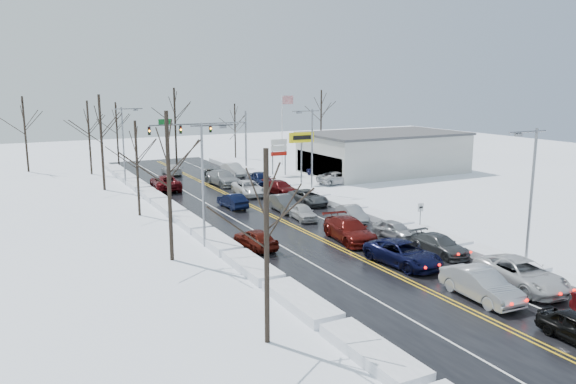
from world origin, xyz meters
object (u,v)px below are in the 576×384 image
flagpole (283,124)px  oncoming_car_0 (233,208)px  traffic_signal_mast (210,131)px  tires_plus_sign (302,141)px  dealership_building (383,152)px

flagpole → oncoming_car_0: bearing=-126.6°
traffic_signal_mast → tires_plus_sign: bearing=-59.5°
traffic_signal_mast → flagpole: size_ratio=1.33×
oncoming_car_0 → flagpole: bearing=-130.5°
oncoming_car_0 → traffic_signal_mast: bearing=-108.2°
traffic_signal_mast → dealership_building: size_ratio=0.65×
flagpole → traffic_signal_mast: bearing=-170.3°
traffic_signal_mast → oncoming_car_0: bearing=-104.3°
dealership_building → oncoming_car_0: dealership_building is taller
flagpole → dealership_building: flagpole is taller
tires_plus_sign → oncoming_car_0: bearing=-144.1°
tires_plus_sign → dealership_building: size_ratio=0.29×
flagpole → oncoming_car_0: (-17.08, -22.98, -5.93)m
dealership_building → flagpole: bearing=126.3°
flagpole → oncoming_car_0: flagpole is taller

